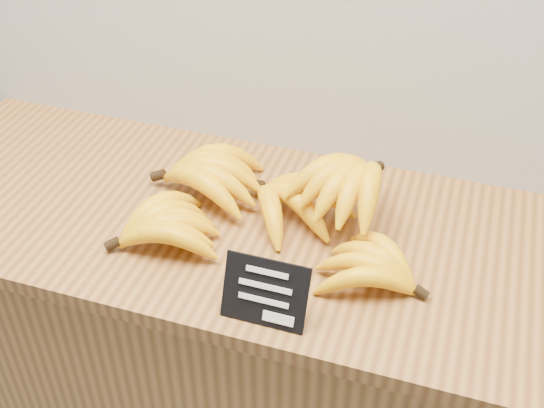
% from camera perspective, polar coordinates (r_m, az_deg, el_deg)
% --- Properties ---
extents(counter, '(1.28, 0.50, 0.90)m').
position_cam_1_polar(counter, '(1.59, 0.58, -15.31)').
color(counter, '#9E6E33').
rests_on(counter, ground).
extents(counter_top, '(1.52, 0.54, 0.03)m').
position_cam_1_polar(counter_top, '(1.24, 0.71, -2.45)').
color(counter_top, '#94622E').
rests_on(counter_top, counter).
extents(chalkboard_sign, '(0.13, 0.05, 0.10)m').
position_cam_1_polar(chalkboard_sign, '(1.04, -0.60, -7.42)').
color(chalkboard_sign, black).
rests_on(chalkboard_sign, counter_top).
extents(banana_pile, '(0.55, 0.39, 0.13)m').
position_cam_1_polar(banana_pile, '(1.22, 0.59, 0.12)').
color(banana_pile, '#F5B909').
rests_on(banana_pile, counter_top).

